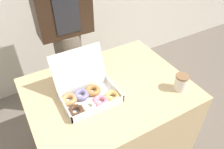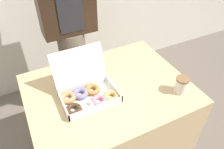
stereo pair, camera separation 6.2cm
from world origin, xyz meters
TOP-DOWN VIEW (x-y plane):
  - table at (0.00, 0.00)m, footprint 1.06×0.82m
  - donut_box at (-0.16, -0.02)m, footprint 0.38×0.33m
  - coffee_cup at (0.40, -0.24)m, footprint 0.08×0.08m
  - person_customer at (-0.05, 0.61)m, footprint 0.42×0.23m

SIDE VIEW (x-z plane):
  - table at x=0.00m, z-range 0.00..0.77m
  - donut_box at x=-0.16m, z-range 0.68..0.94m
  - coffee_cup at x=0.40m, z-range 0.77..0.88m
  - person_customer at x=-0.05m, z-range 0.09..1.81m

